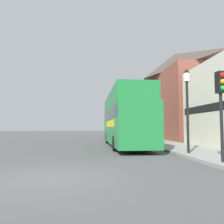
{
  "coord_description": "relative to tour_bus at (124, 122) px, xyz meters",
  "views": [
    {
      "loc": [
        1.2,
        -6.55,
        1.45
      ],
      "look_at": [
        2.68,
        8.74,
        2.56
      ],
      "focal_mm": 35.0,
      "sensor_mm": 36.0,
      "label": 1
    }
  ],
  "objects": [
    {
      "name": "ground_plane",
      "position": [
        -3.8,
        10.58,
        -1.88
      ],
      "size": [
        144.0,
        144.0,
        0.0
      ],
      "primitive_type": "plane",
      "color": "#4C4C4F"
    },
    {
      "name": "sidewalk",
      "position": [
        3.67,
        7.58,
        -1.81
      ],
      "size": [
        3.46,
        108.0,
        0.14
      ],
      "color": "gray",
      "rests_on": "ground_plane"
    },
    {
      "name": "brick_terrace_rear",
      "position": [
        8.4,
        10.36,
        3.71
      ],
      "size": [
        6.0,
        16.36,
        11.19
      ],
      "color": "brown",
      "rests_on": "ground_plane"
    },
    {
      "name": "tour_bus",
      "position": [
        0.0,
        0.0,
        0.0
      ],
      "size": [
        2.49,
        11.47,
        4.09
      ],
      "rotation": [
        0.0,
        0.0,
        -0.0
      ],
      "color": "#1E7A38",
      "rests_on": "ground_plane"
    },
    {
      "name": "parked_car_ahead_of_bus",
      "position": [
        0.84,
        7.8,
        -1.18
      ],
      "size": [
        1.77,
        4.4,
        1.51
      ],
      "rotation": [
        0.0,
        0.0,
        0.0
      ],
      "color": "maroon",
      "rests_on": "ground_plane"
    },
    {
      "name": "traffic_signal",
      "position": [
        2.44,
        -8.99,
        0.84
      ],
      "size": [
        0.28,
        0.42,
        3.52
      ],
      "color": "black",
      "rests_on": "sidewalk"
    },
    {
      "name": "lamp_post_nearest",
      "position": [
        2.48,
        -5.92,
        1.35
      ],
      "size": [
        0.35,
        0.35,
        4.45
      ],
      "color": "black",
      "rests_on": "sidewalk"
    },
    {
      "name": "lamp_post_second",
      "position": [
        2.57,
        2.09,
        1.36
      ],
      "size": [
        0.35,
        0.35,
        4.47
      ],
      "color": "black",
      "rests_on": "sidewalk"
    }
  ]
}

